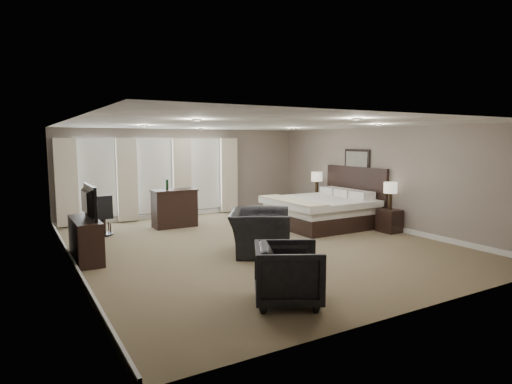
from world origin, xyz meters
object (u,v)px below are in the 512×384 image
lamp_far (317,184)px  bar_stool_right (171,208)px  armchair_near (260,225)px  nightstand_near (389,221)px  nightstand_far (316,205)px  dresser (86,240)px  bed (324,197)px  bar_stool_left (104,216)px  lamp_near (390,196)px  tv (85,215)px  desk_chair (102,215)px  bar_counter (174,208)px  armchair_far (289,271)px

lamp_far → bar_stool_right: size_ratio=0.98×
armchair_near → nightstand_near: bearing=-55.6°
nightstand_far → dresser: size_ratio=0.45×
bed → bar_stool_left: (-5.22, 2.16, -0.37)m
dresser → lamp_near: bearing=-8.9°
dresser → tv: bearing=0.0°
desk_chair → armchair_near: bearing=124.6°
nightstand_far → bar_counter: bearing=174.7°
lamp_far → dresser: bearing=-165.3°
bed → nightstand_far: 1.76m
dresser → armchair_far: (2.09, -3.70, 0.06)m
bar_counter → bar_stool_right: (0.22, 0.93, -0.14)m
lamp_far → lamp_near: bearing=-90.0°
lamp_far → bar_counter: lamp_far is taller
nightstand_far → lamp_near: size_ratio=0.91×
bar_stool_left → desk_chair: size_ratio=0.81×
nightstand_far → bar_stool_right: bearing=162.3°
bar_stool_left → nightstand_near: bearing=-30.6°
bed → bar_counter: bearing=152.1°
tv → desk_chair: 2.24m
lamp_near → bar_counter: lamp_near is taller
bed → armchair_far: (-3.94, -4.07, -0.31)m
lamp_far → armchair_near: size_ratio=0.53×
bar_stool_right → dresser: bearing=-131.1°
armchair_far → bar_counter: bar_counter is taller
lamp_far → tv: 7.16m
lamp_near → tv: lamp_near is taller
armchair_near → tv: bearing=101.6°
bar_stool_right → nightstand_far: bearing=-17.7°
tv → armchair_near: size_ratio=0.83×
dresser → tv: 0.47m
bar_counter → lamp_far: bearing=-5.3°
bar_stool_left → dresser: bearing=-107.8°
dresser → armchair_far: bearing=-60.5°
lamp_far → bed: bearing=-121.5°
tv → bar_stool_right: 4.22m
bed → dresser: size_ratio=1.76×
desk_chair → nightstand_near: bearing=151.2°
bed → armchair_far: bed is taller
nightstand_near → lamp_far: (0.00, 2.90, 0.68)m
nightstand_near → tv: bearing=171.1°
nightstand_far → armchair_far: (-4.83, -5.52, 0.16)m
lamp_far → armchair_near: lamp_far is taller
lamp_near → nightstand_far: bearing=90.0°
nightstand_near → tv: tv is taller
armchair_far → desk_chair: bearing=42.5°
bar_stool_right → nightstand_near: bearing=-45.4°
nightstand_far → bar_counter: 4.41m
nightstand_near → armchair_near: bearing=-178.2°
nightstand_near → armchair_near: size_ratio=0.43×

